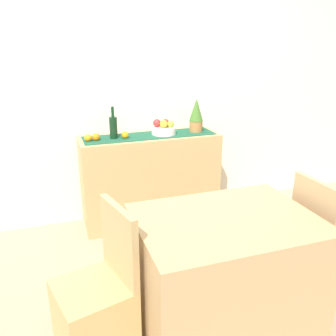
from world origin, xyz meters
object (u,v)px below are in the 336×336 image
Objects in this scene: wine_bottle at (113,127)px; chair_by_corner at (324,260)px; dining_table at (224,270)px; chair_near_window at (97,312)px; fruit_bowl at (164,131)px; sideboard_console at (151,179)px; potted_plant at (196,115)px.

wine_bottle is 2.06m from chair_by_corner.
chair_by_corner reaches higher than dining_table.
fruit_bowl is at bearing 58.83° from chair_near_window.
fruit_bowl is 1.60m from dining_table.
sideboard_console is 5.75× the size of fruit_bowl.
fruit_bowl reaches higher than chair_by_corner.
dining_table is 0.82m from chair_near_window.
wine_bottle is 0.89× the size of potted_plant.
wine_bottle reaches higher than dining_table.
sideboard_console is at bearing 62.92° from chair_near_window.
chair_by_corner is (1.62, -0.00, 0.00)m from chair_near_window.
chair_near_window is (-0.90, -1.49, -0.67)m from fruit_bowl.
potted_plant is at bearing 104.49° from chair_by_corner.
potted_plant is at bearing 0.00° from sideboard_console.
fruit_bowl is at bearing 86.63° from dining_table.
chair_by_corner is at bearing -75.51° from potted_plant.
fruit_bowl is at bearing 180.00° from potted_plant.
wine_bottle is at bearing 105.03° from dining_table.
dining_table is at bearing -0.29° from chair_near_window.
wine_bottle is at bearing 180.00° from fruit_bowl.
wine_bottle is (-0.49, 0.00, 0.07)m from fruit_bowl.
potted_plant is at bearing 50.24° from chair_near_window.
dining_table is (0.40, -1.49, -0.64)m from wine_bottle.
potted_plant is at bearing 0.00° from fruit_bowl.
chair_near_window is 1.00× the size of chair_by_corner.
dining_table is 1.21× the size of chair_near_window.
potted_plant is at bearing 0.00° from wine_bottle.
sideboard_console is 1.49× the size of chair_near_window.
wine_bottle reaches higher than chair_by_corner.
wine_bottle is 1.71m from chair_near_window.
chair_by_corner is (0.72, -1.49, -0.67)m from fruit_bowl.
fruit_bowl is 1.79m from chair_by_corner.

